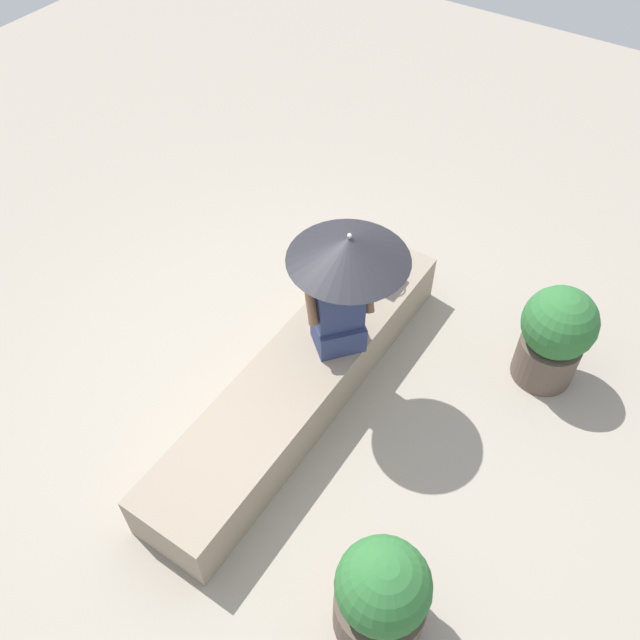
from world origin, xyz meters
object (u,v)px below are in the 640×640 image
object	(u,v)px
person_seated	(339,306)
handbag_black	(377,265)
parasol	(349,249)
planter_near	(555,335)
planter_far	(381,595)

from	to	relation	value
person_seated	handbag_black	size ratio (longest dim) A/B	3.02
parasol	person_seated	bearing A→B (deg)	-107.54
parasol	planter_near	size ratio (longest dim) A/B	1.26
handbag_black	planter_far	bearing A→B (deg)	31.12
handbag_black	person_seated	bearing A→B (deg)	8.56
person_seated	planter_far	distance (m)	1.86
handbag_black	planter_near	xyz separation A→B (m)	(-0.17, 1.41, -0.10)
parasol	handbag_black	size ratio (longest dim) A/B	3.63
handbag_black	parasol	bearing A→B (deg)	13.49
parasol	handbag_black	bearing A→B (deg)	-166.51
parasol	handbag_black	distance (m)	1.13
parasol	planter_near	world-z (taller)	parasol
parasol	planter_near	xyz separation A→B (m)	(-0.92, 1.23, -0.92)
handbag_black	planter_far	xyz separation A→B (m)	(2.13, 1.28, -0.16)
person_seated	planter_near	bearing A→B (deg)	124.81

